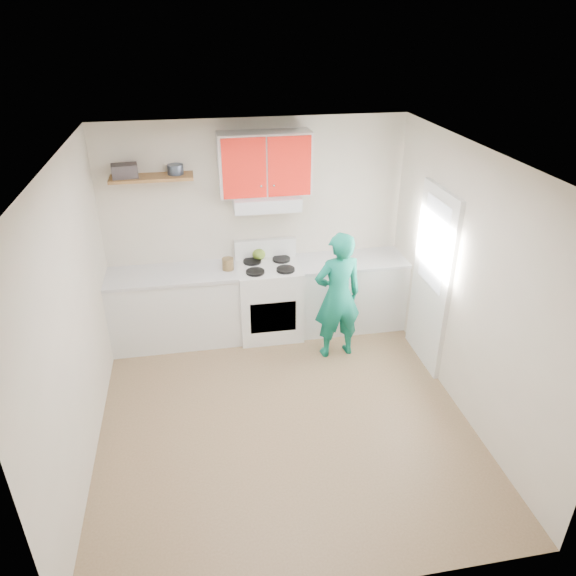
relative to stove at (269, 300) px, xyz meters
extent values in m
plane|color=brown|center=(-0.10, -1.57, -0.46)|extent=(3.80, 3.80, 0.00)
cube|color=white|center=(-0.10, -1.57, 2.14)|extent=(3.60, 3.80, 0.04)
cube|color=beige|center=(-0.10, 0.32, 0.84)|extent=(3.60, 0.04, 2.60)
cube|color=beige|center=(-0.10, -3.47, 0.84)|extent=(3.60, 0.04, 2.60)
cube|color=beige|center=(-1.90, -1.57, 0.84)|extent=(0.04, 3.80, 2.60)
cube|color=beige|center=(1.70, -1.57, 0.84)|extent=(0.04, 3.80, 2.60)
cube|color=white|center=(1.68, -0.88, 0.56)|extent=(0.05, 0.85, 2.05)
cube|color=white|center=(1.65, -0.88, 0.99)|extent=(0.01, 0.55, 0.95)
cube|color=silver|center=(-1.14, 0.02, -0.01)|extent=(1.52, 0.60, 0.90)
cube|color=silver|center=(1.04, 0.02, -0.01)|extent=(1.32, 0.60, 0.90)
cube|color=white|center=(0.00, 0.00, 0.00)|extent=(0.76, 0.65, 0.92)
cube|color=silver|center=(0.00, 0.10, 1.24)|extent=(0.76, 0.44, 0.15)
cube|color=red|center=(0.00, 0.16, 1.66)|extent=(1.02, 0.33, 0.70)
cube|color=brown|center=(-1.25, 0.18, 1.56)|extent=(0.90, 0.30, 0.04)
cube|color=#3D3538|center=(-1.52, 0.17, 1.65)|extent=(0.29, 0.23, 0.14)
cylinder|color=#333D4C|center=(-0.99, 0.20, 1.63)|extent=(0.23, 0.23, 0.11)
ellipsoid|color=#57701F|center=(-0.09, 0.22, 0.53)|extent=(0.18, 0.18, 0.14)
cylinder|color=brown|center=(-0.48, 0.00, 0.52)|extent=(0.16, 0.16, 0.16)
cube|color=olive|center=(1.00, 0.04, 0.45)|extent=(0.34, 0.28, 0.02)
cube|color=red|center=(1.44, 0.04, 0.44)|extent=(0.33, 0.28, 0.01)
imported|color=#0C6D56|center=(0.70, -0.60, 0.31)|extent=(0.60, 0.43, 1.54)
camera|label=1|loc=(-0.80, -5.73, 3.18)|focal=33.25mm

